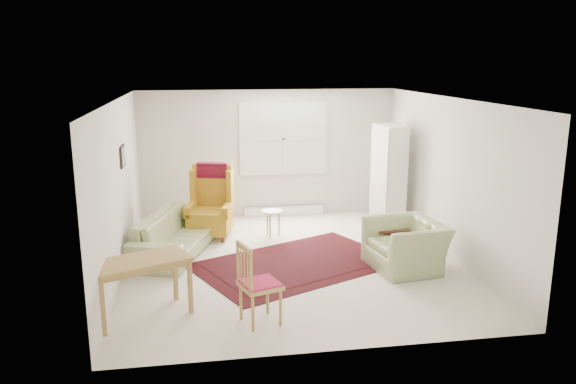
{
  "coord_description": "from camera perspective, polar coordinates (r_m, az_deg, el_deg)",
  "views": [
    {
      "loc": [
        -1.36,
        -8.09,
        3.06
      ],
      "look_at": [
        0.0,
        0.3,
        1.05
      ],
      "focal_mm": 35.0,
      "sensor_mm": 36.0,
      "label": 1
    }
  ],
  "objects": [
    {
      "name": "cabinet",
      "position": [
        10.52,
        10.2,
        1.54
      ],
      "size": [
        0.47,
        0.8,
        1.9
      ],
      "primitive_type": null,
      "rotation": [
        0.0,
        0.0,
        0.1
      ],
      "color": "white",
      "rests_on": "ground"
    },
    {
      "name": "stool",
      "position": [
        9.95,
        -1.62,
        -3.18
      ],
      "size": [
        0.39,
        0.39,
        0.48
      ],
      "primitive_type": null,
      "rotation": [
        0.0,
        0.0,
        0.09
      ],
      "color": "white",
      "rests_on": "ground"
    },
    {
      "name": "room",
      "position": [
        8.6,
        0.22,
        1.21
      ],
      "size": [
        5.04,
        5.54,
        2.51
      ],
      "color": "silver",
      "rests_on": "ground"
    },
    {
      "name": "desk_chair",
      "position": [
        6.69,
        -2.84,
        -9.2
      ],
      "size": [
        0.55,
        0.55,
        1.0
      ],
      "primitive_type": null,
      "rotation": [
        0.0,
        0.0,
        1.89
      ],
      "color": "#AB8745",
      "rests_on": "ground"
    },
    {
      "name": "coffee_table",
      "position": [
        9.1,
        9.91,
        -4.86
      ],
      "size": [
        0.69,
        0.69,
        0.51
      ],
      "primitive_type": null,
      "rotation": [
        0.0,
        0.0,
        -0.12
      ],
      "color": "#462215",
      "rests_on": "ground"
    },
    {
      "name": "wingback_chair",
      "position": [
        9.87,
        -7.97,
        -1.01
      ],
      "size": [
        0.9,
        0.93,
        1.28
      ],
      "primitive_type": null,
      "rotation": [
        0.0,
        0.0,
        -0.23
      ],
      "color": "#B3831B",
      "rests_on": "ground"
    },
    {
      "name": "rug",
      "position": [
        8.67,
        0.86,
        -7.25
      ],
      "size": [
        3.47,
        2.96,
        0.03
      ],
      "primitive_type": null,
      "rotation": [
        0.0,
        0.0,
        0.44
      ],
      "color": "black",
      "rests_on": "ground"
    },
    {
      "name": "desk",
      "position": [
        7.11,
        -14.68,
        -9.43
      ],
      "size": [
        1.29,
        1.0,
        0.73
      ],
      "primitive_type": null,
      "rotation": [
        0.0,
        0.0,
        0.42
      ],
      "color": "#AB8745",
      "rests_on": "ground"
    },
    {
      "name": "armchair",
      "position": [
        8.56,
        11.88,
        -4.85
      ],
      "size": [
        1.12,
        1.24,
        0.87
      ],
      "primitive_type": "imported",
      "rotation": [
        0.0,
        0.0,
        -1.42
      ],
      "color": "#97A46D",
      "rests_on": "ground"
    },
    {
      "name": "sofa",
      "position": [
        9.24,
        -11.3,
        -3.42
      ],
      "size": [
        1.5,
        2.35,
        0.88
      ],
      "primitive_type": "imported",
      "rotation": [
        0.0,
        0.0,
        1.25
      ],
      "color": "#97A46D",
      "rests_on": "ground"
    }
  ]
}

